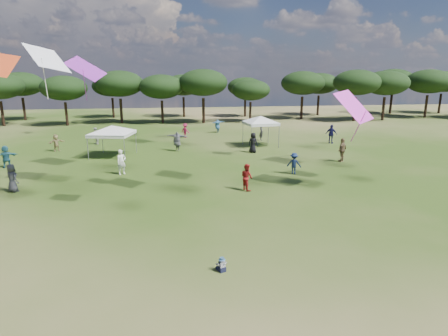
{
  "coord_description": "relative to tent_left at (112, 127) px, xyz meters",
  "views": [
    {
      "loc": [
        -1.9,
        -9.57,
        6.91
      ],
      "look_at": [
        0.46,
        6.0,
        2.93
      ],
      "focal_mm": 30.0,
      "sensor_mm": 36.0,
      "label": 1
    }
  ],
  "objects": [
    {
      "name": "tent_left",
      "position": [
        0.0,
        0.0,
        0.0
      ],
      "size": [
        6.43,
        6.43,
        2.97
      ],
      "rotation": [
        0.0,
        0.0,
        -0.23
      ],
      "color": "gray",
      "rests_on": "ground"
    },
    {
      "name": "ground",
      "position": [
        6.6,
        -22.96,
        -2.55
      ],
      "size": [
        140.0,
        140.0,
        0.0
      ],
      "primitive_type": "plane",
      "color": "#334C16",
      "rests_on": "ground"
    },
    {
      "name": "toddler",
      "position": [
        6.43,
        -20.49,
        -2.31
      ],
      "size": [
        0.41,
        0.44,
        0.54
      ],
      "rotation": [
        0.0,
        0.0,
        0.37
      ],
      "color": "black",
      "rests_on": "ground"
    },
    {
      "name": "tent_right",
      "position": [
        13.62,
        2.68,
        0.29
      ],
      "size": [
        5.84,
        5.84,
        3.26
      ],
      "rotation": [
        0.0,
        0.0,
        0.11
      ],
      "color": "gray",
      "rests_on": "ground"
    },
    {
      "name": "festival_crowd",
      "position": [
        6.3,
        0.67,
        -1.69
      ],
      "size": [
        29.94,
        24.33,
        1.93
      ],
      "color": "#181753",
      "rests_on": "ground"
    },
    {
      "name": "tree_line",
      "position": [
        8.98,
        24.45,
        2.88
      ],
      "size": [
        108.78,
        17.63,
        7.77
      ],
      "color": "black",
      "rests_on": "ground"
    }
  ]
}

